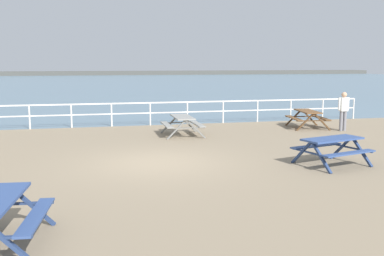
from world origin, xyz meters
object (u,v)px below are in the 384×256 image
(picnic_table_near_left, at_px, (307,115))
(picnic_table_near_right, at_px, (332,145))
(visitor, at_px, (343,109))
(picnic_table_far_left, at_px, (182,121))

(picnic_table_near_left, height_order, picnic_table_near_right, same)
(picnic_table_near_left, bearing_deg, visitor, -128.31)
(picnic_table_near_right, height_order, picnic_table_far_left, same)
(picnic_table_far_left, xyz_separation_m, visitor, (6.93, -0.36, 0.36))
(picnic_table_near_left, bearing_deg, picnic_table_near_right, 165.59)
(picnic_table_near_left, relative_size, visitor, 1.20)
(visitor, bearing_deg, picnic_table_far_left, -97.26)
(picnic_table_near_right, distance_m, visitor, 6.82)
(picnic_table_near_right, relative_size, picnic_table_far_left, 1.17)
(visitor, bearing_deg, picnic_table_near_right, -38.74)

